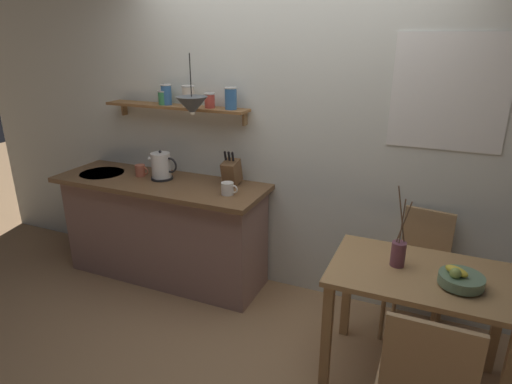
% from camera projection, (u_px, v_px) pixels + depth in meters
% --- Properties ---
extents(ground_plane, '(14.00, 14.00, 0.00)m').
position_uv_depth(ground_plane, '(255.00, 322.00, 3.28)').
color(ground_plane, '#A87F56').
extents(back_wall, '(6.80, 0.11, 2.70)m').
position_uv_depth(back_wall, '(314.00, 131.00, 3.30)').
color(back_wall, silver).
rests_on(back_wall, ground_plane).
extents(kitchen_counter, '(1.83, 0.63, 0.90)m').
position_uv_depth(kitchen_counter, '(164.00, 229.00, 3.77)').
color(kitchen_counter, gray).
rests_on(kitchen_counter, ground_plane).
extents(wall_shelf, '(1.28, 0.20, 0.30)m').
position_uv_depth(wall_shelf, '(184.00, 102.00, 3.49)').
color(wall_shelf, brown).
extents(dining_table, '(1.04, 0.66, 0.76)m').
position_uv_depth(dining_table, '(420.00, 292.00, 2.53)').
color(dining_table, tan).
rests_on(dining_table, ground_plane).
extents(dining_chair_far, '(0.44, 0.47, 0.90)m').
position_uv_depth(dining_chair_far, '(420.00, 268.00, 3.06)').
color(dining_chair_far, tan).
rests_on(dining_chair_far, ground_plane).
extents(fruit_bowl, '(0.24, 0.24, 0.12)m').
position_uv_depth(fruit_bowl, '(460.00, 279.00, 2.34)').
color(fruit_bowl, slate).
rests_on(fruit_bowl, dining_table).
extents(twig_vase, '(0.09, 0.08, 0.50)m').
position_uv_depth(twig_vase, '(398.00, 252.00, 2.54)').
color(twig_vase, brown).
rests_on(twig_vase, dining_table).
extents(electric_kettle, '(0.27, 0.18, 0.25)m').
position_uv_depth(electric_kettle, '(161.00, 166.00, 3.61)').
color(electric_kettle, black).
rests_on(electric_kettle, kitchen_counter).
extents(knife_block, '(0.12, 0.18, 0.29)m').
position_uv_depth(knife_block, '(232.00, 172.00, 3.47)').
color(knife_block, brown).
rests_on(knife_block, kitchen_counter).
extents(coffee_mug_by_sink, '(0.13, 0.08, 0.10)m').
position_uv_depth(coffee_mug_by_sink, '(141.00, 170.00, 3.71)').
color(coffee_mug_by_sink, '#C6664C').
rests_on(coffee_mug_by_sink, kitchen_counter).
extents(coffee_mug_spare, '(0.14, 0.09, 0.09)m').
position_uv_depth(coffee_mug_spare, '(228.00, 188.00, 3.28)').
color(coffee_mug_spare, white).
rests_on(coffee_mug_spare, kitchen_counter).
extents(pendant_lamp, '(0.24, 0.24, 0.44)m').
position_uv_depth(pendant_lamp, '(192.00, 106.00, 3.20)').
color(pendant_lamp, black).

